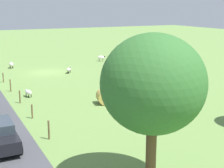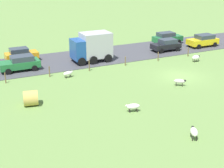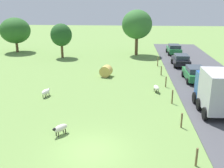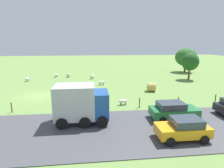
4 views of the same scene
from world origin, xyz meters
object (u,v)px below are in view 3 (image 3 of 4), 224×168
(tree_1, at_px, (15,31))
(car_2, at_px, (181,60))
(hay_bale_0, at_px, (106,71))
(truck_0, at_px, (218,90))
(tree_0, at_px, (61,35))
(car_6, at_px, (195,73))
(sheep_7, at_px, (46,92))
(tree_2, at_px, (137,25))
(car_0, at_px, (174,49))
(sheep_5, at_px, (156,88))
(sheep_1, at_px, (60,128))

(tree_1, relative_size, car_2, 1.42)
(hay_bale_0, xyz_separation_m, truck_0, (9.67, -9.64, 1.22))
(tree_0, distance_m, car_6, 21.13)
(tree_0, height_order, car_2, tree_0)
(sheep_7, relative_size, car_2, 0.31)
(hay_bale_0, distance_m, tree_2, 14.08)
(truck_0, xyz_separation_m, car_2, (-0.10, 15.25, -0.98))
(truck_0, height_order, car_0, truck_0)
(sheep_5, relative_size, sheep_7, 0.94)
(truck_0, distance_m, car_0, 23.48)
(car_6, bearing_deg, tree_2, 113.65)
(hay_bale_0, xyz_separation_m, tree_0, (-7.80, 10.14, 2.82))
(sheep_7, height_order, tree_2, tree_2)
(car_2, bearing_deg, tree_0, 165.41)
(sheep_7, bearing_deg, hay_bale_0, 55.28)
(tree_1, bearing_deg, sheep_5, -40.91)
(sheep_1, bearing_deg, tree_0, 104.15)
(sheep_1, height_order, car_6, car_6)
(sheep_1, bearing_deg, car_0, 67.45)
(hay_bale_0, relative_size, car_0, 0.31)
(sheep_7, distance_m, car_0, 25.63)
(sheep_5, distance_m, tree_0, 20.41)
(sheep_5, bearing_deg, tree_1, 139.09)
(sheep_1, height_order, tree_0, tree_0)
(tree_1, xyz_separation_m, truck_0, (26.36, -23.64, -1.77))
(sheep_7, bearing_deg, sheep_5, 10.78)
(sheep_1, height_order, car_2, car_2)
(tree_0, xyz_separation_m, car_6, (17.67, -11.30, -2.57))
(tree_0, xyz_separation_m, car_2, (17.37, -4.52, -2.58))
(car_6, bearing_deg, hay_bale_0, 173.29)
(sheep_7, xyz_separation_m, car_2, (14.49, 12.71, 0.41))
(car_2, bearing_deg, sheep_5, -111.22)
(sheep_5, relative_size, tree_1, 0.20)
(tree_0, bearing_deg, sheep_1, -75.85)
(sheep_7, height_order, tree_0, tree_0)
(tree_0, bearing_deg, tree_2, 13.55)
(sheep_1, xyz_separation_m, car_0, (11.58, 27.90, 0.42))
(truck_0, xyz_separation_m, car_0, (0.21, 23.46, -0.98))
(sheep_7, height_order, hay_bale_0, hay_bale_0)
(tree_0, bearing_deg, sheep_7, -80.50)
(sheep_7, xyz_separation_m, hay_bale_0, (4.92, 7.10, 0.17))
(sheep_5, bearing_deg, car_6, 41.62)
(hay_bale_0, distance_m, car_6, 9.94)
(sheep_5, height_order, car_6, car_6)
(sheep_5, bearing_deg, truck_0, -46.49)
(tree_2, bearing_deg, tree_0, -166.45)
(sheep_1, height_order, hay_bale_0, hay_bale_0)
(tree_0, distance_m, car_0, 18.25)
(car_0, bearing_deg, car_6, -90.07)
(sheep_1, relative_size, tree_2, 0.16)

